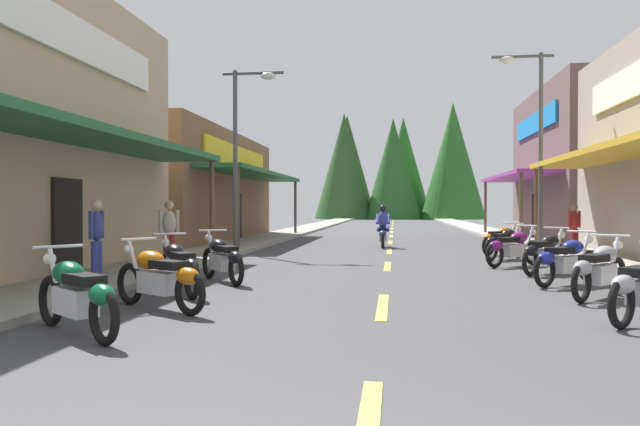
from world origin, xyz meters
TOP-DOWN VIEW (x-y plane):
  - ground at (0.00, 29.50)m, footprint 9.05×89.01m
  - sidewalk_left at (-5.59, 29.50)m, footprint 2.14×89.01m
  - sidewalk_right at (5.59, 29.50)m, footprint 2.14×89.01m
  - centerline_dashes at (0.00, 32.44)m, footprint 0.16×64.55m
  - storefront_left_far at (-10.93, 23.74)m, footprint 10.42×13.63m
  - storefront_right_far at (10.79, 26.97)m, footprint 10.12×10.79m
  - streetlamp_left at (-4.63, 17.00)m, footprint 1.98×0.30m
  - streetlamp_right at (4.65, 18.55)m, footprint 1.98×0.30m
  - motorcycle_parked_right_1 at (3.52, 8.41)m, footprint 1.42×1.73m
  - motorcycle_parked_right_2 at (3.45, 10.11)m, footprint 1.61×1.55m
  - motorcycle_parked_right_3 at (3.55, 12.12)m, footprint 1.43×1.72m
  - motorcycle_parked_right_4 at (3.16, 13.76)m, footprint 1.65×1.51m
  - motorcycle_parked_right_5 at (3.29, 15.77)m, footprint 1.43×1.72m
  - motorcycle_parked_right_6 at (3.50, 17.51)m, footprint 1.48×1.68m
  - motorcycle_parked_left_0 at (-3.52, 4.67)m, footprint 1.74×1.40m
  - motorcycle_parked_left_1 at (-3.22, 6.45)m, footprint 1.84×1.27m
  - motorcycle_parked_left_2 at (-3.52, 8.03)m, footprint 1.38×1.76m
  - motorcycle_parked_left_3 at (-3.23, 9.70)m, footprint 1.37×1.77m
  - rider_cruising_lead at (-0.25, 20.33)m, footprint 0.60×2.14m
  - pedestrian_by_shop at (5.82, 17.98)m, footprint 0.47×0.42m
  - pedestrian_waiting at (-5.66, 9.30)m, footprint 0.28×0.57m
  - pedestrian_strolling at (-5.27, 12.13)m, footprint 0.42×0.48m
  - treeline_backdrop at (-0.61, 74.31)m, footprint 21.03×14.70m

SIDE VIEW (x-z plane):
  - ground at x=0.00m, z-range -0.10..0.00m
  - centerline_dashes at x=0.00m, z-range 0.00..0.01m
  - sidewalk_left at x=-5.59m, z-range 0.00..0.12m
  - sidewalk_right at x=5.59m, z-range 0.00..0.12m
  - motorcycle_parked_right_1 at x=3.52m, z-range -0.03..1.01m
  - motorcycle_parked_right_2 at x=3.45m, z-range -0.03..1.01m
  - motorcycle_parked_right_3 at x=3.55m, z-range -0.03..1.01m
  - motorcycle_parked_right_4 at x=3.16m, z-range -0.03..1.01m
  - motorcycle_parked_right_5 at x=3.29m, z-range -0.03..1.01m
  - motorcycle_parked_right_6 at x=3.50m, z-range -0.03..1.01m
  - motorcycle_parked_left_0 at x=-3.52m, z-range -0.03..1.01m
  - motorcycle_parked_left_1 at x=-3.22m, z-range -0.03..1.01m
  - motorcycle_parked_left_2 at x=-3.52m, z-range -0.03..1.01m
  - motorcycle_parked_left_3 at x=-3.23m, z-range -0.03..1.01m
  - rider_cruising_lead at x=-0.25m, z-range -0.13..1.44m
  - pedestrian_by_shop at x=5.82m, z-range 0.12..1.71m
  - pedestrian_waiting at x=-5.66m, z-range 0.13..1.78m
  - pedestrian_strolling at x=-5.27m, z-range 0.13..1.79m
  - storefront_left_far at x=-10.93m, z-range 0.00..4.72m
  - storefront_right_far at x=10.79m, z-range 0.00..6.86m
  - streetlamp_left at x=-4.63m, z-range 0.91..6.79m
  - streetlamp_right at x=4.65m, z-range 0.94..7.48m
  - treeline_backdrop at x=-0.61m, z-range -0.36..13.63m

